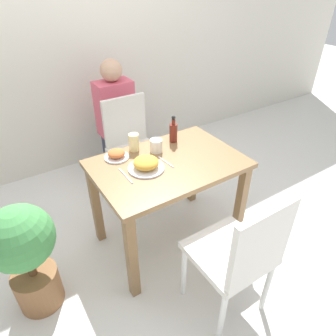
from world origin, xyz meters
TOP-DOWN VIEW (x-y plane):
  - ground_plane at (0.00, 0.00)m, footprint 16.00×16.00m
  - wall_back at (0.00, 1.53)m, footprint 8.00×0.05m
  - dining_table at (0.00, 0.00)m, footprint 1.01×0.69m
  - chair_near at (-0.01, -0.73)m, footprint 0.42×0.42m
  - chair_far at (0.07, 0.70)m, footprint 0.42×0.42m
  - food_plate at (-0.17, 0.01)m, footprint 0.24×0.24m
  - side_plate at (-0.27, 0.24)m, footprint 0.17×0.17m
  - drink_cup at (0.01, 0.16)m, footprint 0.09×0.09m
  - juice_glass at (-0.12, 0.27)m, footprint 0.07×0.07m
  - sauce_bottle at (0.19, 0.22)m, footprint 0.06×0.06m
  - fork_utensil at (-0.32, 0.01)m, footprint 0.01×0.19m
  - spoon_utensil at (-0.01, 0.01)m, footprint 0.02×0.17m
  - potted_plant_left at (-0.99, -0.02)m, footprint 0.38×0.38m
  - person_figure at (0.11, 1.10)m, footprint 0.34×0.22m

SIDE VIEW (x-z plane):
  - ground_plane at x=0.00m, z-range 0.00..0.00m
  - potted_plant_left at x=-0.99m, z-range 0.08..0.85m
  - chair_near at x=-0.01m, z-range 0.07..0.99m
  - chair_far at x=0.07m, z-range 0.07..0.99m
  - person_figure at x=0.11m, z-range 0.00..1.17m
  - dining_table at x=0.00m, z-range 0.24..0.97m
  - fork_utensil at x=-0.32m, z-range 0.73..0.73m
  - spoon_utensil at x=-0.01m, z-range 0.73..0.73m
  - side_plate at x=-0.27m, z-range 0.72..0.79m
  - food_plate at x=-0.17m, z-range 0.72..0.81m
  - drink_cup at x=0.01m, z-range 0.73..0.82m
  - juice_glass at x=-0.12m, z-range 0.73..0.85m
  - sauce_bottle at x=0.19m, z-range 0.70..0.91m
  - wall_back at x=0.00m, z-range 0.00..2.60m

